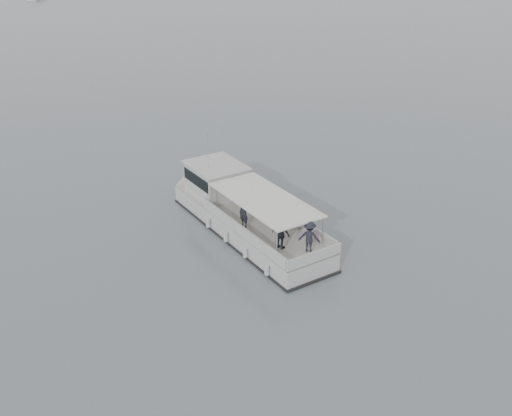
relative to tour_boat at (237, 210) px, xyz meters
The scene contains 2 objects.
ground 6.88m from the tour_boat, 16.70° to the right, with size 1400.00×1400.00×0.00m, color slate.
tour_boat is the anchor object (origin of this frame).
Camera 1 is at (10.70, -18.85, 14.08)m, focal length 40.00 mm.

